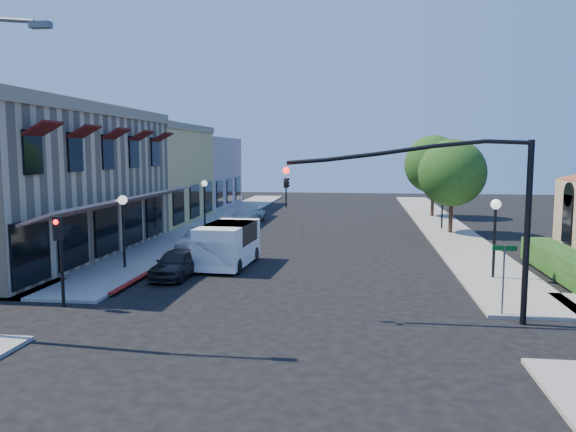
# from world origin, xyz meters

# --- Properties ---
(ground) EXTENTS (120.00, 120.00, 0.00)m
(ground) POSITION_xyz_m (0.00, 0.00, 0.00)
(ground) COLOR black
(ground) RESTS_ON ground
(sidewalk_left) EXTENTS (3.50, 50.00, 0.12)m
(sidewalk_left) POSITION_xyz_m (-8.75, 27.00, 0.06)
(sidewalk_left) COLOR gray
(sidewalk_left) RESTS_ON ground
(sidewalk_right) EXTENTS (3.50, 50.00, 0.12)m
(sidewalk_right) POSITION_xyz_m (8.75, 27.00, 0.06)
(sidewalk_right) COLOR gray
(sidewalk_right) RESTS_ON ground
(curb_red_strip) EXTENTS (0.25, 10.00, 0.06)m
(curb_red_strip) POSITION_xyz_m (-6.90, 8.00, 0.00)
(curb_red_strip) COLOR maroon
(curb_red_strip) RESTS_ON ground
(corner_brick_building) EXTENTS (11.77, 18.20, 8.10)m
(corner_brick_building) POSITION_xyz_m (-15.45, 11.00, 4.01)
(corner_brick_building) COLOR tan
(corner_brick_building) RESTS_ON ground
(yellow_stucco_building) EXTENTS (10.00, 12.00, 7.60)m
(yellow_stucco_building) POSITION_xyz_m (-15.50, 26.00, 3.80)
(yellow_stucco_building) COLOR #D5BB5F
(yellow_stucco_building) RESTS_ON ground
(pink_stucco_building) EXTENTS (10.00, 12.00, 7.00)m
(pink_stucco_building) POSITION_xyz_m (-15.50, 38.00, 3.50)
(pink_stucco_building) COLOR #CD9F9B
(pink_stucco_building) RESTS_ON ground
(hedge) EXTENTS (1.40, 8.00, 1.10)m
(hedge) POSITION_xyz_m (11.70, 9.00, 0.00)
(hedge) COLOR #193E11
(hedge) RESTS_ON ground
(street_tree_a) EXTENTS (4.56, 4.56, 6.48)m
(street_tree_a) POSITION_xyz_m (8.80, 22.00, 4.19)
(street_tree_a) COLOR black
(street_tree_a) RESTS_ON ground
(street_tree_b) EXTENTS (4.94, 4.94, 7.02)m
(street_tree_b) POSITION_xyz_m (8.80, 32.00, 4.54)
(street_tree_b) COLOR black
(street_tree_b) RESTS_ON ground
(signal_mast_arm) EXTENTS (8.01, 0.39, 6.00)m
(signal_mast_arm) POSITION_xyz_m (5.86, 1.50, 4.09)
(signal_mast_arm) COLOR black
(signal_mast_arm) RESTS_ON ground
(secondary_signal) EXTENTS (0.28, 0.42, 3.32)m
(secondary_signal) POSITION_xyz_m (-8.00, 1.41, 2.32)
(secondary_signal) COLOR black
(secondary_signal) RESTS_ON ground
(street_name_sign) EXTENTS (0.80, 0.06, 2.50)m
(street_name_sign) POSITION_xyz_m (7.50, 2.20, 1.70)
(street_name_sign) COLOR #595B5E
(street_name_sign) RESTS_ON ground
(lamppost_left_near) EXTENTS (0.44, 0.44, 3.57)m
(lamppost_left_near) POSITION_xyz_m (-8.50, 8.00, 2.74)
(lamppost_left_near) COLOR black
(lamppost_left_near) RESTS_ON ground
(lamppost_left_far) EXTENTS (0.44, 0.44, 3.57)m
(lamppost_left_far) POSITION_xyz_m (-8.50, 22.00, 2.74)
(lamppost_left_far) COLOR black
(lamppost_left_far) RESTS_ON ground
(lamppost_right_near) EXTENTS (0.44, 0.44, 3.57)m
(lamppost_right_near) POSITION_xyz_m (8.50, 8.00, 2.74)
(lamppost_right_near) COLOR black
(lamppost_right_near) RESTS_ON ground
(lamppost_right_far) EXTENTS (0.44, 0.44, 3.57)m
(lamppost_right_far) POSITION_xyz_m (8.50, 24.00, 2.74)
(lamppost_right_far) COLOR black
(lamppost_right_far) RESTS_ON ground
(white_van) EXTENTS (2.35, 4.88, 2.11)m
(white_van) POSITION_xyz_m (-3.75, 9.36, 1.22)
(white_van) COLOR white
(white_van) RESTS_ON ground
(parked_car_a) EXTENTS (1.70, 3.83, 1.28)m
(parked_car_a) POSITION_xyz_m (-5.49, 6.71, 0.64)
(parked_car_a) COLOR black
(parked_car_a) RESTS_ON ground
(parked_car_b) EXTENTS (1.85, 4.15, 1.32)m
(parked_car_b) POSITION_xyz_m (-6.20, 13.00, 0.66)
(parked_car_b) COLOR #B0B1B5
(parked_car_b) RESTS_ON ground
(parked_car_c) EXTENTS (2.09, 4.59, 1.30)m
(parked_car_c) POSITION_xyz_m (-6.20, 25.00, 0.65)
(parked_car_c) COLOR beige
(parked_car_c) RESTS_ON ground
(parked_car_d) EXTENTS (2.41, 4.27, 1.13)m
(parked_car_d) POSITION_xyz_m (-6.20, 26.34, 0.56)
(parked_car_d) COLOR #A9ABAF
(parked_car_d) RESTS_ON ground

